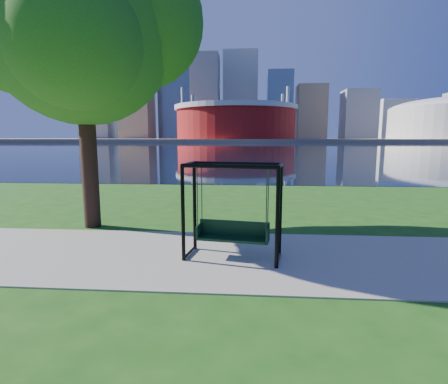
# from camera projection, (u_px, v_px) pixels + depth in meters

# --- Properties ---
(ground) EXTENTS (900.00, 900.00, 0.00)m
(ground) POSITION_uv_depth(u_px,v_px,m) (221.00, 250.00, 8.67)
(ground) COLOR #1E5114
(ground) RESTS_ON ground
(path) EXTENTS (120.00, 4.00, 0.03)m
(path) POSITION_uv_depth(u_px,v_px,m) (219.00, 256.00, 8.18)
(path) COLOR #9E937F
(path) RESTS_ON ground
(river) EXTENTS (900.00, 180.00, 0.02)m
(river) POSITION_uv_depth(u_px,v_px,m) (249.00, 147.00, 109.15)
(river) COLOR black
(river) RESTS_ON ground
(far_bank) EXTENTS (900.00, 228.00, 2.00)m
(far_bank) POSITION_uv_depth(u_px,v_px,m) (250.00, 140.00, 309.97)
(far_bank) COLOR #937F60
(far_bank) RESTS_ON ground
(stadium) EXTENTS (83.00, 83.00, 32.00)m
(stadium) POSITION_uv_depth(u_px,v_px,m) (236.00, 121.00, 238.75)
(stadium) COLOR maroon
(stadium) RESTS_ON far_bank
(skyline) EXTENTS (392.00, 66.00, 96.50)m
(skyline) POSITION_uv_depth(u_px,v_px,m) (246.00, 101.00, 318.12)
(skyline) COLOR gray
(skyline) RESTS_ON far_bank
(swing) EXTENTS (2.27, 1.24, 2.21)m
(swing) POSITION_uv_depth(u_px,v_px,m) (233.00, 213.00, 7.92)
(swing) COLOR black
(swing) RESTS_ON ground
(park_tree) EXTENTS (6.92, 6.25, 8.60)m
(park_tree) POSITION_uv_depth(u_px,v_px,m) (80.00, 26.00, 10.14)
(park_tree) COLOR black
(park_tree) RESTS_ON ground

